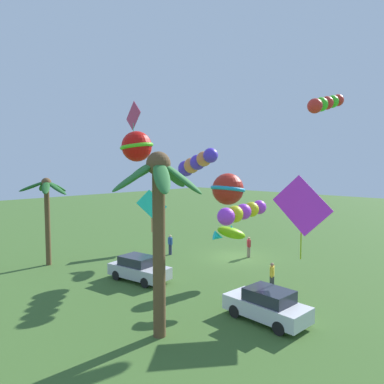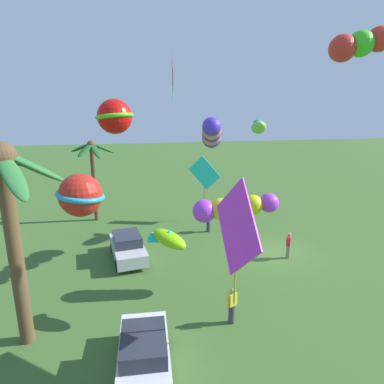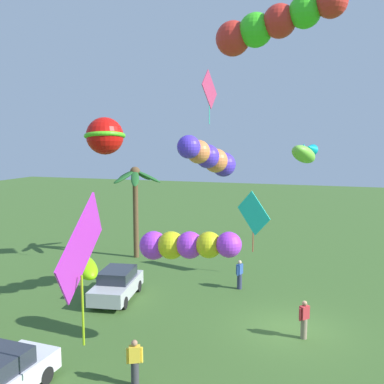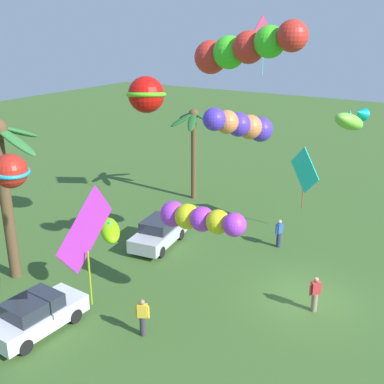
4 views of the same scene
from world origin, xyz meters
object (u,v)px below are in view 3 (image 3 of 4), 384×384
kite_diamond_9 (253,214)px  kite_tube_3 (273,24)px  parked_car_0 (117,284)px  kite_fish_7 (305,153)px  spectator_1 (135,363)px  kite_ball_5 (105,136)px  palm_tree_0 (135,189)px  kite_diamond_8 (81,251)px  kite_fish_6 (84,267)px  kite_tube_4 (210,157)px  spectator_0 (240,274)px  kite_tube_2 (185,245)px  kite_diamond_1 (209,90)px  spectator_2 (304,319)px

kite_diamond_9 → kite_tube_3: bearing=-168.9°
parked_car_0 → kite_fish_7: 11.46m
parked_car_0 → spectator_1: size_ratio=2.58×
kite_ball_5 → palm_tree_0: bearing=14.9°
kite_diamond_8 → kite_ball_5: bearing=24.6°
kite_fish_6 → spectator_1: bearing=-114.6°
palm_tree_0 → kite_tube_4: kite_tube_4 is taller
palm_tree_0 → spectator_0: (-4.09, -8.02, -3.92)m
kite_tube_4 → kite_ball_5: 5.30m
spectator_1 → kite_diamond_8: kite_diamond_8 is taller
palm_tree_0 → kite_diamond_9: (-1.50, -8.29, -1.03)m
palm_tree_0 → kite_tube_4: size_ratio=1.51×
kite_diamond_9 → kite_tube_4: bearing=170.6°
kite_diamond_8 → kite_tube_3: bearing=-77.1°
kite_tube_4 → kite_diamond_8: (-8.67, 1.29, -2.23)m
spectator_0 → kite_tube_2: kite_tube_2 is taller
kite_ball_5 → kite_tube_4: bearing=-88.9°
palm_tree_0 → spectator_0: palm_tree_0 is taller
kite_tube_3 → kite_fish_7: size_ratio=1.33×
kite_diamond_1 → kite_tube_4: size_ratio=0.74×
spectator_2 → kite_diamond_9: size_ratio=0.44×
spectator_0 → kite_fish_6: (-9.04, 3.93, 2.68)m
spectator_2 → spectator_0: bearing=36.4°
kite_tube_2 → kite_ball_5: (3.74, 5.32, 4.09)m
kite_tube_4 → kite_diamond_9: size_ratio=1.14×
spectator_1 → kite_ball_5: size_ratio=0.58×
kite_tube_3 → kite_ball_5: 11.90m
spectator_0 → kite_tube_3: 15.29m
kite_diamond_1 → kite_tube_2: bearing=-170.2°
kite_diamond_1 → kite_diamond_9: 7.60m
kite_tube_2 → kite_fish_7: 8.57m
kite_fish_7 → kite_tube_2: bearing=150.8°
palm_tree_0 → spectator_1: (-14.27, -6.58, -3.92)m
spectator_2 → parked_car_0: bearing=79.9°
parked_car_0 → spectator_1: bearing=-148.5°
spectator_0 → kite_ball_5: kite_ball_5 is taller
spectator_0 → spectator_1: 10.28m
palm_tree_0 → kite_diamond_1: size_ratio=2.05×
parked_car_0 → kite_fish_7: (2.85, -8.89, 6.65)m
palm_tree_0 → spectator_0: bearing=-117.0°
kite_tube_3 → kite_fish_7: kite_tube_3 is taller
kite_fish_7 → kite_diamond_9: bearing=44.3°
palm_tree_0 → kite_tube_3: 19.70m
kite_diamond_9 → spectator_0: bearing=174.1°
spectator_2 → kite_fish_7: bearing=5.4°
kite_tube_2 → kite_diamond_1: bearing=9.8°
spectator_1 → kite_diamond_8: size_ratio=0.37×
spectator_2 → kite_ball_5: 12.23m
spectator_0 → kite_tube_4: 7.40m
kite_fish_7 → kite_diamond_8: bearing=155.8°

